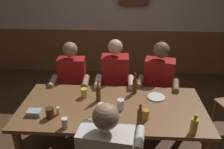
{
  "coord_description": "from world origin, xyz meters",
  "views": [
    {
      "loc": [
        0.12,
        -2.15,
        2.12
      ],
      "look_at": [
        0.0,
        -0.06,
        1.1
      ],
      "focal_mm": 36.65,
      "sensor_mm": 36.0,
      "label": 1
    }
  ],
  "objects_px": {
    "bottle_3": "(135,85)",
    "pint_glass_2": "(65,123)",
    "person_0": "(72,82)",
    "bottle_0": "(98,93)",
    "plate_1": "(102,126)",
    "condiment_caddy": "(34,112)",
    "pint_glass_0": "(146,115)",
    "dining_table": "(112,113)",
    "person_1": "(115,81)",
    "plate_0": "(156,97)",
    "pint_glass_4": "(84,93)",
    "pint_glass_1": "(50,113)",
    "table_candle": "(58,111)",
    "bottle_1": "(140,117)",
    "bottle_2": "(194,126)",
    "pint_glass_5": "(121,105)",
    "person_2": "(158,83)",
    "pint_glass_3": "(102,108)"
  },
  "relations": [
    {
      "from": "dining_table",
      "to": "bottle_3",
      "type": "xyz_separation_m",
      "value": [
        0.25,
        0.31,
        0.19
      ]
    },
    {
      "from": "pint_glass_3",
      "to": "pint_glass_4",
      "type": "xyz_separation_m",
      "value": [
        -0.23,
        0.31,
        -0.0
      ]
    },
    {
      "from": "dining_table",
      "to": "pint_glass_4",
      "type": "distance_m",
      "value": 0.4
    },
    {
      "from": "pint_glass_3",
      "to": "pint_glass_5",
      "type": "bearing_deg",
      "value": 21.68
    },
    {
      "from": "bottle_2",
      "to": "pint_glass_1",
      "type": "xyz_separation_m",
      "value": [
        -1.37,
        0.16,
        -0.03
      ]
    },
    {
      "from": "plate_1",
      "to": "condiment_caddy",
      "type": "bearing_deg",
      "value": 168.26
    },
    {
      "from": "table_candle",
      "to": "bottle_3",
      "type": "bearing_deg",
      "value": 30.95
    },
    {
      "from": "condiment_caddy",
      "to": "bottle_1",
      "type": "distance_m",
      "value": 1.07
    },
    {
      "from": "person_1",
      "to": "pint_glass_0",
      "type": "height_order",
      "value": "person_1"
    },
    {
      "from": "bottle_2",
      "to": "dining_table",
      "type": "bearing_deg",
      "value": 152.95
    },
    {
      "from": "condiment_caddy",
      "to": "pint_glass_0",
      "type": "height_order",
      "value": "pint_glass_0"
    },
    {
      "from": "pint_glass_1",
      "to": "pint_glass_2",
      "type": "height_order",
      "value": "pint_glass_1"
    },
    {
      "from": "plate_0",
      "to": "dining_table",
      "type": "bearing_deg",
      "value": -157.16
    },
    {
      "from": "person_0",
      "to": "bottle_0",
      "type": "bearing_deg",
      "value": 124.48
    },
    {
      "from": "person_2",
      "to": "pint_glass_3",
      "type": "relative_size",
      "value": 10.86
    },
    {
      "from": "table_candle",
      "to": "bottle_2",
      "type": "xyz_separation_m",
      "value": [
        1.3,
        -0.22,
        0.04
      ]
    },
    {
      "from": "bottle_1",
      "to": "pint_glass_5",
      "type": "xyz_separation_m",
      "value": [
        -0.19,
        0.25,
        -0.03
      ]
    },
    {
      "from": "dining_table",
      "to": "pint_glass_4",
      "type": "bearing_deg",
      "value": 151.35
    },
    {
      "from": "pint_glass_1",
      "to": "person_0",
      "type": "bearing_deg",
      "value": 89.31
    },
    {
      "from": "table_candle",
      "to": "pint_glass_2",
      "type": "relative_size",
      "value": 0.77
    },
    {
      "from": "table_candle",
      "to": "plate_1",
      "type": "distance_m",
      "value": 0.5
    },
    {
      "from": "bottle_2",
      "to": "pint_glass_5",
      "type": "bearing_deg",
      "value": 153.05
    },
    {
      "from": "person_2",
      "to": "pint_glass_5",
      "type": "bearing_deg",
      "value": 67.41
    },
    {
      "from": "bottle_3",
      "to": "pint_glass_2",
      "type": "relative_size",
      "value": 2.56
    },
    {
      "from": "person_1",
      "to": "condiment_caddy",
      "type": "bearing_deg",
      "value": 47.42
    },
    {
      "from": "bottle_0",
      "to": "condiment_caddy",
      "type": "bearing_deg",
      "value": -154.38
    },
    {
      "from": "condiment_caddy",
      "to": "pint_glass_1",
      "type": "xyz_separation_m",
      "value": [
        0.18,
        -0.04,
        0.03
      ]
    },
    {
      "from": "person_2",
      "to": "pint_glass_0",
      "type": "relative_size",
      "value": 11.4
    },
    {
      "from": "person_0",
      "to": "pint_glass_3",
      "type": "xyz_separation_m",
      "value": [
        0.5,
        -0.8,
        0.13
      ]
    },
    {
      "from": "dining_table",
      "to": "person_1",
      "type": "height_order",
      "value": "person_1"
    },
    {
      "from": "plate_1",
      "to": "pint_glass_5",
      "type": "bearing_deg",
      "value": 60.27
    },
    {
      "from": "table_candle",
      "to": "pint_glass_0",
      "type": "relative_size",
      "value": 0.75
    },
    {
      "from": "person_0",
      "to": "bottle_3",
      "type": "height_order",
      "value": "person_0"
    },
    {
      "from": "bottle_0",
      "to": "pint_glass_0",
      "type": "xyz_separation_m",
      "value": [
        0.5,
        -0.31,
        -0.04
      ]
    },
    {
      "from": "pint_glass_0",
      "to": "pint_glass_4",
      "type": "bearing_deg",
      "value": 150.27
    },
    {
      "from": "dining_table",
      "to": "pint_glass_1",
      "type": "height_order",
      "value": "pint_glass_1"
    },
    {
      "from": "bottle_2",
      "to": "pint_glass_2",
      "type": "relative_size",
      "value": 1.97
    },
    {
      "from": "person_0",
      "to": "person_1",
      "type": "xyz_separation_m",
      "value": [
        0.6,
        0.01,
        0.03
      ]
    },
    {
      "from": "table_candle",
      "to": "condiment_caddy",
      "type": "distance_m",
      "value": 0.25
    },
    {
      "from": "plate_0",
      "to": "pint_glass_2",
      "type": "relative_size",
      "value": 1.94
    },
    {
      "from": "person_1",
      "to": "plate_1",
      "type": "xyz_separation_m",
      "value": [
        -0.07,
        -1.03,
        0.05
      ]
    },
    {
      "from": "dining_table",
      "to": "plate_0",
      "type": "distance_m",
      "value": 0.55
    },
    {
      "from": "person_2",
      "to": "pint_glass_2",
      "type": "bearing_deg",
      "value": 57.79
    },
    {
      "from": "dining_table",
      "to": "pint_glass_3",
      "type": "relative_size",
      "value": 17.81
    },
    {
      "from": "plate_0",
      "to": "plate_1",
      "type": "relative_size",
      "value": 0.72
    },
    {
      "from": "person_2",
      "to": "condiment_caddy",
      "type": "bearing_deg",
      "value": 43.89
    },
    {
      "from": "person_2",
      "to": "pint_glass_5",
      "type": "xyz_separation_m",
      "value": [
        -0.49,
        -0.73,
        0.11
      ]
    },
    {
      "from": "table_candle",
      "to": "bottle_0",
      "type": "xyz_separation_m",
      "value": [
        0.38,
        0.28,
        0.06
      ]
    },
    {
      "from": "condiment_caddy",
      "to": "bottle_3",
      "type": "xyz_separation_m",
      "value": [
        1.04,
        0.5,
        0.08
      ]
    },
    {
      "from": "plate_0",
      "to": "pint_glass_4",
      "type": "relative_size",
      "value": 1.87
    }
  ]
}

